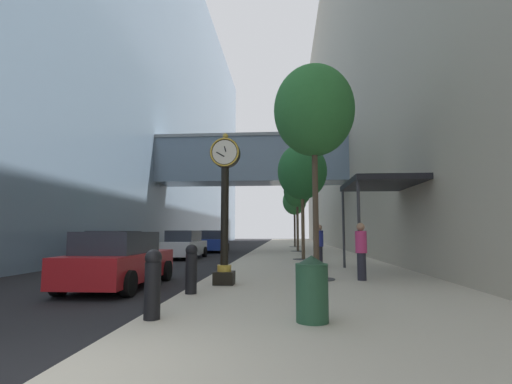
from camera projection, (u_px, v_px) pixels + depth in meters
name	position (u px, v px, depth m)	size (l,w,h in m)	color
ground_plane	(254.00, 251.00, 30.28)	(110.00, 110.00, 0.00)	black
sidewalk_right	(298.00, 249.00, 32.99)	(7.19, 80.00, 0.14)	#BCB29E
building_block_left	(135.00, 88.00, 35.76)	(23.85, 80.00, 30.82)	#758EA8
building_block_right	(384.00, 76.00, 34.04)	(9.00, 80.00, 31.56)	#A89E89
street_clock	(225.00, 200.00, 10.40)	(0.84, 0.55, 4.23)	black
bollard_nearest	(153.00, 282.00, 6.16)	(0.28, 0.28, 1.14)	black
bollard_second	(191.00, 268.00, 8.70)	(0.28, 0.28, 1.14)	black
street_tree_near	(314.00, 111.00, 11.81)	(2.54, 2.54, 6.74)	#333335
street_tree_mid_near	(302.00, 172.00, 19.89)	(2.63, 2.63, 6.17)	#333335
street_tree_mid_far	(297.00, 192.00, 28.01)	(2.04, 2.04, 5.65)	#333335
street_tree_far	(294.00, 202.00, 36.15)	(2.27, 2.27, 5.70)	#333335
trash_bin	(312.00, 288.00, 5.98)	(0.53, 0.53, 1.05)	#234C33
pedestrian_walking	(319.00, 244.00, 15.60)	(0.35, 0.35, 1.74)	#23232D
pedestrian_by_clock	(361.00, 250.00, 11.11)	(0.47, 0.47, 1.70)	#23232D
storefront_awning	(379.00, 185.00, 13.63)	(2.40, 3.60, 3.30)	black
car_blue_near	(213.00, 242.00, 29.10)	(2.22, 4.58, 1.68)	navy
car_red_mid	(120.00, 260.00, 10.56)	(2.03, 4.48, 1.57)	#AD191E
car_white_far	(184.00, 245.00, 21.99)	(1.97, 4.42, 1.65)	silver
car_silver_trailing	(116.00, 249.00, 16.85)	(2.03, 4.51, 1.61)	#B7BABF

